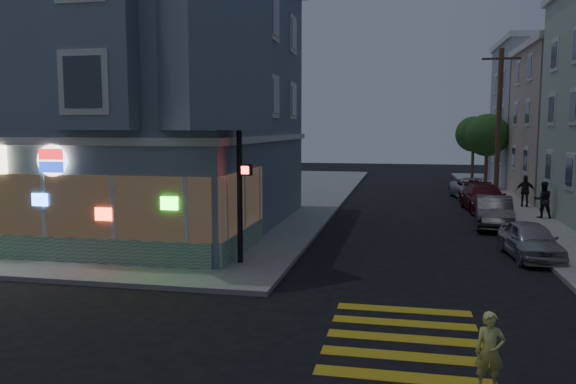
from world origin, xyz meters
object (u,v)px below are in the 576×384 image
(traffic_signal, at_px, (239,148))
(fire_hydrant, at_px, (509,211))
(pedestrian_b, at_px, (525,191))
(parked_car_d, at_px, (473,189))
(street_tree_far, at_px, (474,134))
(running_child, at_px, (490,352))
(utility_pole, at_px, (499,122))
(parked_car_a, at_px, (530,240))
(parked_car_c, at_px, (484,198))
(parked_car_b, at_px, (494,212))
(street_tree_near, at_px, (487,135))
(pedestrian_a, at_px, (543,200))

(traffic_signal, xyz_separation_m, fire_hydrant, (9.90, 10.62, -3.24))
(pedestrian_b, bearing_deg, parked_car_d, -50.13)
(street_tree_far, bearing_deg, traffic_signal, -108.05)
(running_child, bearing_deg, utility_pole, 81.09)
(running_child, bearing_deg, street_tree_far, 83.85)
(street_tree_far, distance_m, fire_hydrant, 22.78)
(pedestrian_b, xyz_separation_m, traffic_signal, (-11.60, -15.70, 2.81))
(parked_car_a, height_order, parked_car_d, parked_car_d)
(fire_hydrant, bearing_deg, street_tree_far, 87.71)
(running_child, bearing_deg, pedestrian_b, 77.39)
(parked_car_c, relative_size, traffic_signal, 0.91)
(running_child, relative_size, parked_car_b, 0.32)
(street_tree_near, relative_size, traffic_signal, 0.98)
(parked_car_a, bearing_deg, parked_car_b, 87.62)
(pedestrian_a, xyz_separation_m, pedestrian_b, (0.00, 3.98, -0.02))
(street_tree_near, bearing_deg, pedestrian_a, -86.59)
(pedestrian_b, distance_m, fire_hydrant, 5.37)
(utility_pole, height_order, traffic_signal, utility_pole)
(street_tree_near, distance_m, fire_hydrant, 14.93)
(parked_car_b, distance_m, traffic_signal, 13.33)
(running_child, xyz_separation_m, parked_car_d, (2.79, 26.92, -0.03))
(pedestrian_b, bearing_deg, street_tree_near, -75.18)
(street_tree_near, xyz_separation_m, parked_car_d, (-1.50, -5.43, -3.29))
(street_tree_far, bearing_deg, pedestrian_b, -87.37)
(pedestrian_b, relative_size, parked_car_b, 0.40)
(pedestrian_a, distance_m, parked_car_c, 3.62)
(utility_pole, distance_m, running_child, 26.99)
(parked_car_b, bearing_deg, pedestrian_a, 48.40)
(running_child, relative_size, fire_hydrant, 1.68)
(pedestrian_b, height_order, parked_car_c, pedestrian_b)
(street_tree_near, distance_m, parked_car_c, 11.21)
(running_child, height_order, fire_hydrant, running_child)
(utility_pole, height_order, running_child, utility_pole)
(utility_pole, distance_m, traffic_signal, 21.90)
(street_tree_near, xyz_separation_m, parked_car_a, (-1.50, -21.92, -3.30))
(street_tree_near, height_order, traffic_signal, traffic_signal)
(parked_car_b, bearing_deg, running_child, -93.41)
(street_tree_far, bearing_deg, parked_car_d, -96.37)
(street_tree_far, relative_size, traffic_signal, 0.98)
(running_child, height_order, pedestrian_b, pedestrian_b)
(parked_car_a, bearing_deg, utility_pole, 80.32)
(fire_hydrant, bearing_deg, parked_car_c, 98.79)
(utility_pole, xyz_separation_m, parked_car_a, (-1.30, -15.92, -4.17))
(traffic_signal, relative_size, fire_hydrant, 6.72)
(parked_car_b, relative_size, fire_hydrant, 5.29)
(running_child, xyz_separation_m, pedestrian_a, (5.09, 18.94, 0.35))
(running_child, distance_m, parked_car_d, 27.06)
(street_tree_far, relative_size, parked_car_c, 1.07)
(street_tree_near, distance_m, traffic_signal, 27.36)
(utility_pole, xyz_separation_m, fire_hydrant, (-0.70, -8.52, -4.22))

